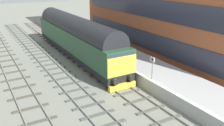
# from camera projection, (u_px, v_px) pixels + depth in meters

# --- Properties ---
(ground_plane) EXTENTS (140.00, 140.00, 0.00)m
(ground_plane) POSITION_uv_depth(u_px,v_px,m) (98.00, 72.00, 23.44)
(ground_plane) COLOR slate
(ground_plane) RESTS_ON ground
(track_main) EXTENTS (2.50, 60.00, 0.15)m
(track_main) POSITION_uv_depth(u_px,v_px,m) (98.00, 71.00, 23.43)
(track_main) COLOR slate
(track_main) RESTS_ON ground
(track_adjacent_west) EXTENTS (2.50, 60.00, 0.15)m
(track_adjacent_west) POSITION_uv_depth(u_px,v_px,m) (63.00, 79.00, 21.77)
(track_adjacent_west) COLOR slate
(track_adjacent_west) RESTS_ON ground
(track_adjacent_far_west) EXTENTS (2.50, 60.00, 0.15)m
(track_adjacent_far_west) POSITION_uv_depth(u_px,v_px,m) (20.00, 87.00, 20.04)
(track_adjacent_far_west) COLOR slate
(track_adjacent_far_west) RESTS_ON ground
(station_platform) EXTENTS (4.00, 44.00, 1.01)m
(station_platform) POSITION_uv_depth(u_px,v_px,m) (129.00, 61.00, 24.97)
(station_platform) COLOR #A1A2A1
(station_platform) RESTS_ON ground
(diesel_locomotive) EXTENTS (2.74, 19.79, 4.68)m
(diesel_locomotive) POSITION_uv_depth(u_px,v_px,m) (76.00, 36.00, 26.92)
(diesel_locomotive) COLOR black
(diesel_locomotive) RESTS_ON ground
(platform_number_sign) EXTENTS (0.10, 0.44, 1.84)m
(platform_number_sign) POSITION_uv_depth(u_px,v_px,m) (152.00, 65.00, 18.84)
(platform_number_sign) COLOR slate
(platform_number_sign) RESTS_ON station_platform
(waiting_passenger) EXTENTS (0.40, 0.50, 1.64)m
(waiting_passenger) POSITION_uv_depth(u_px,v_px,m) (107.00, 37.00, 28.36)
(waiting_passenger) COLOR #2E3638
(waiting_passenger) RESTS_ON station_platform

